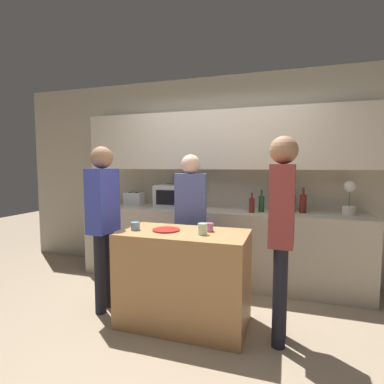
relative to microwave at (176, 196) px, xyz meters
The scene contains 20 objects.
ground_plane 1.92m from the microwave, 68.01° to the right, with size 14.00×14.00×0.00m, color gray.
back_wall 0.77m from the microwave, 18.14° to the left, with size 6.40×0.40×2.70m.
back_counter 0.86m from the microwave, ahead, with size 3.60×0.62×0.93m.
kitchen_island 1.49m from the microwave, 65.94° to the right, with size 1.19×0.64×0.88m.
microwave is the anchor object (origin of this frame).
toaster 0.65m from the microwave, behind, with size 0.26×0.16×0.18m.
potted_plant 2.14m from the microwave, ahead, with size 0.14×0.14×0.39m.
bottle_0 1.07m from the microwave, ahead, with size 0.07×0.07×0.24m.
bottle_1 1.16m from the microwave, ahead, with size 0.07×0.07×0.27m.
bottle_2 1.28m from the microwave, ahead, with size 0.08×0.08×0.30m.
bottle_3 1.40m from the microwave, ahead, with size 0.07×0.07×0.27m.
bottle_4 1.52m from the microwave, ahead, with size 0.08×0.08×0.29m.
bottle_5 1.64m from the microwave, ahead, with size 0.08×0.08×0.31m.
plate_on_island 1.31m from the microwave, 73.14° to the right, with size 0.26×0.26×0.01m.
cup_0 1.38m from the microwave, 56.04° to the right, with size 0.08×0.08×0.08m.
cup_1 1.31m from the microwave, 86.25° to the right, with size 0.09×0.09×0.08m.
cup_2 1.50m from the microwave, 59.91° to the right, with size 0.08×0.08×0.10m.
person_left 0.79m from the microwave, 56.61° to the right, with size 0.37×0.26×1.62m.
person_center 1.90m from the microwave, 41.71° to the right, with size 0.23×0.35×1.74m.
person_right 1.27m from the microwave, 104.84° to the right, with size 0.22×0.34×1.69m.
Camera 1 is at (0.87, -2.34, 1.49)m, focal length 28.00 mm.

